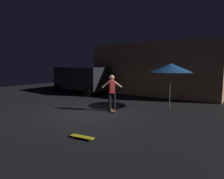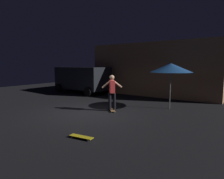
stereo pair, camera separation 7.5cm
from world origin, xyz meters
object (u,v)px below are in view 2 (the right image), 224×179
skateboard_spare (81,137)px  skateboard_ridden (112,110)px  skater (112,90)px  patio_umbrella (171,68)px  parked_van (82,78)px

skateboard_spare → skateboard_ridden: bearing=111.1°
skateboard_ridden → skater: bearing=0.0°
patio_umbrella → skater: bearing=-134.0°
skateboard_ridden → skater: size_ratio=0.42×
parked_van → skateboard_spare: 9.99m
parked_van → skateboard_ridden: (5.60, -3.66, -1.11)m
parked_van → patio_umbrella: 7.88m
patio_umbrella → skater: patio_umbrella is taller
skateboard_spare → patio_umbrella: bearing=82.4°
parked_van → skateboard_spare: bearing=-45.7°
skateboard_ridden → skateboard_spare: same height
parked_van → skater: 6.70m
parked_van → skateboard_spare: (6.93, -7.11, -1.11)m
skateboard_ridden → skateboard_spare: size_ratio=0.88×
skater → patio_umbrella: bearing=46.0°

